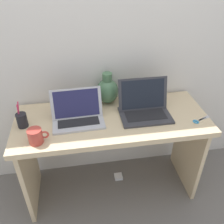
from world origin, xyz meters
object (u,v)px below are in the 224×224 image
Objects in this scene: laptop_right at (144,105)px; power_brick at (118,177)px; laptop_left at (78,113)px; scissors at (199,120)px; coffee_mug at (36,136)px; green_vase at (107,90)px; pen_cup at (22,120)px.

power_brick is at bearing 158.44° from laptop_right.
laptop_left is 5.12× the size of power_brick.
laptop_right is 2.50× the size of scissors.
coffee_mug is 1.10m from scissors.
green_vase is at bearing 119.84° from power_brick.
laptop_right is at bearing -39.20° from green_vase.
green_vase is 0.65m from pen_cup.
scissors is at bearing -23.25° from power_brick.
power_brick is at bearing 156.75° from scissors.
laptop_left reaches higher than coffee_mug.
pen_cup is at bearing -160.46° from green_vase.
pen_cup is 1.21m from scissors.
laptop_right is at bearing 1.22° from laptop_left.
laptop_left is 0.32m from green_vase.
pen_cup reaches higher than scissors.
laptop_left is at bearing -166.57° from power_brick.
green_vase is at bearing 19.54° from pen_cup.
green_vase is 1.90× the size of coffee_mug.
pen_cup is at bearing 173.55° from scissors.
scissors is (0.59, -0.35, -0.10)m from green_vase.
coffee_mug is at bearing -177.51° from scissors.
laptop_left is at bearing -178.78° from laptop_right.
laptop_right is 0.31m from green_vase.
green_vase is 0.65m from coffee_mug.
green_vase is 1.70× the size of scissors.
laptop_left is at bearing 169.90° from scissors.
green_vase is 1.33× the size of pen_cup.
laptop_right is 0.82m from power_brick.
laptop_left is at bearing 36.54° from coffee_mug.
power_brick is at bearing 7.25° from pen_cup.
scissors is (0.36, -0.16, -0.06)m from laptop_right.
coffee_mug is 1.01m from power_brick.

